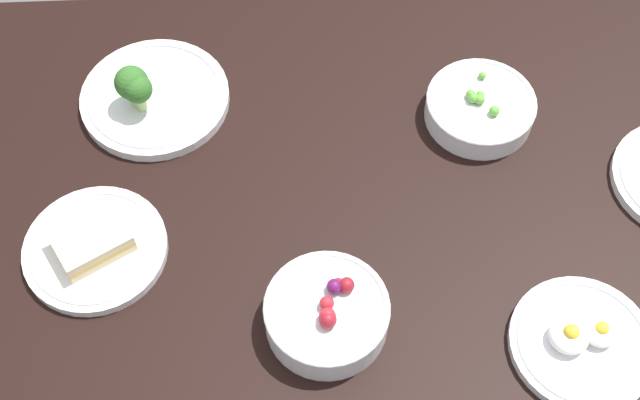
{
  "coord_description": "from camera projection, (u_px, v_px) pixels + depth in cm",
  "views": [
    {
      "loc": [
        2.92,
        60.9,
        103.2
      ],
      "look_at": [
        0.0,
        0.0,
        6.0
      ],
      "focal_mm": 48.51,
      "sensor_mm": 36.0,
      "label": 1
    }
  ],
  "objects": [
    {
      "name": "bowl_peas",
      "position": [
        480.0,
        107.0,
        1.23
      ],
      "size": [
        15.64,
        15.64,
        5.13
      ],
      "color": "silver",
      "rests_on": "dining_table"
    },
    {
      "name": "bowl_berries",
      "position": [
        327.0,
        314.0,
        1.05
      ],
      "size": [
        15.42,
        15.42,
        6.74
      ],
      "color": "silver",
      "rests_on": "dining_table"
    },
    {
      "name": "plate_eggs",
      "position": [
        582.0,
        342.0,
        1.05
      ],
      "size": [
        17.73,
        17.73,
        4.9
      ],
      "color": "silver",
      "rests_on": "dining_table"
    },
    {
      "name": "dining_table",
      "position": [
        320.0,
        216.0,
        1.18
      ],
      "size": [
        148.38,
        81.19,
        4.0
      ],
      "primitive_type": "cube",
      "color": "black",
      "rests_on": "ground"
    },
    {
      "name": "plate_sandwich",
      "position": [
        94.0,
        247.0,
        1.12
      ],
      "size": [
        18.72,
        18.72,
        4.56
      ],
      "color": "silver",
      "rests_on": "dining_table"
    },
    {
      "name": "plate_broccoli",
      "position": [
        151.0,
        96.0,
        1.24
      ],
      "size": [
        21.53,
        21.53,
        8.59
      ],
      "color": "silver",
      "rests_on": "dining_table"
    }
  ]
}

